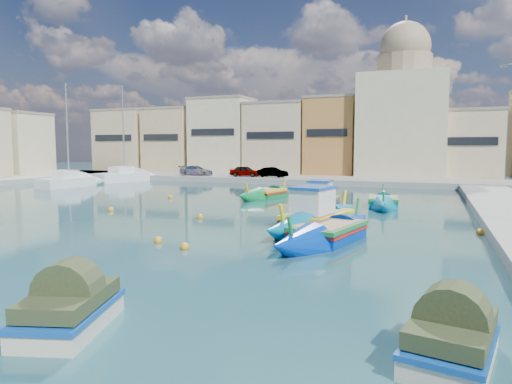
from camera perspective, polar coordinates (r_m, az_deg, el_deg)
The scene contains 15 objects.
ground at distance 23.57m, azimuth -14.54°, elevation -4.37°, with size 160.00×160.00×0.00m, color #133439.
north_quay at distance 52.74m, azimuth 6.19°, elevation 1.53°, with size 80.00×8.00×0.60m, color gray.
north_townhouses at distance 58.60m, azimuth 14.49°, elevation 6.38°, with size 83.20×7.87×10.19m.
church_block at distance 59.09m, azimuth 17.89°, elevation 9.59°, with size 10.00×10.00×19.10m.
parked_cars at distance 54.21m, azimuth -3.15°, elevation 2.62°, with size 13.86×2.21×1.26m.
luzzu_turquoise_cabin at distance 22.95m, azimuth 7.62°, elevation -3.51°, with size 4.12×10.44×3.28m.
luzzu_blue_cabin at distance 30.69m, azimuth 8.15°, elevation -1.31°, with size 2.18×8.13×2.86m.
luzzu_cyan_mid at distance 32.23m, azimuth 15.60°, elevation -1.32°, with size 2.66×8.05×2.33m.
luzzu_green at distance 36.26m, azimuth 1.38°, elevation -0.34°, with size 3.65×7.98×2.44m.
luzzu_blue_south at distance 19.94m, azimuth 9.01°, elevation -5.25°, with size 4.07×9.52×2.68m.
tender_near at distance 11.13m, azimuth -22.26°, elevation -13.63°, with size 2.21×3.06×1.35m.
tender_far at distance 9.64m, azimuth 23.23°, elevation -16.82°, with size 1.93×2.87×1.30m.
yacht_north at distance 56.52m, azimuth -14.91°, elevation 1.82°, with size 4.85×9.32×11.98m.
yacht_midnorth at distance 50.58m, azimuth -21.17°, elevation 1.17°, with size 3.29×8.10×11.17m.
mooring_buoys at distance 27.13m, azimuth -3.16°, elevation -2.73°, with size 21.81×24.15×0.36m.
Camera 1 is at (13.63, -18.81, 4.00)m, focal length 32.00 mm.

